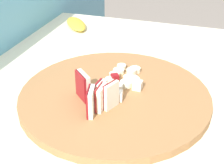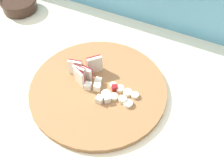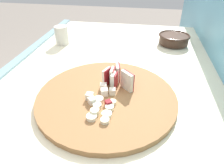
{
  "view_description": "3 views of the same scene",
  "coord_description": "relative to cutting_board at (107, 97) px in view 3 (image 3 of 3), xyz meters",
  "views": [
    {
      "loc": [
        -0.48,
        -0.16,
        1.29
      ],
      "look_at": [
        0.17,
        0.05,
        0.9
      ],
      "focal_mm": 51.09,
      "sensor_mm": 36.0,
      "label": 1
    },
    {
      "loc": [
        0.41,
        -0.47,
        1.61
      ],
      "look_at": [
        0.16,
        0.04,
        0.93
      ],
      "focal_mm": 45.7,
      "sensor_mm": 36.0,
      "label": 2
    },
    {
      "loc": [
        0.62,
        0.13,
        1.28
      ],
      "look_at": [
        0.09,
        0.04,
        0.93
      ],
      "focal_mm": 32.19,
      "sensor_mm": 36.0,
      "label": 3
    }
  ],
  "objects": [
    {
      "name": "apple_wedge_fan",
      "position": [
        -0.06,
        0.02,
        0.04
      ],
      "size": [
        0.1,
        0.11,
        0.06
      ],
      "color": "maroon",
      "rests_on": "cutting_board"
    },
    {
      "name": "cutting_board",
      "position": [
        0.0,
        0.0,
        0.0
      ],
      "size": [
        0.44,
        0.44,
        0.02
      ],
      "primitive_type": "cylinder",
      "color": "olive",
      "rests_on": "tiled_countertop"
    },
    {
      "name": "apple_dice_pile",
      "position": [
        0.01,
        -0.01,
        0.02
      ],
      "size": [
        0.1,
        0.09,
        0.02
      ],
      "color": "beige",
      "rests_on": "cutting_board"
    },
    {
      "name": "small_jar",
      "position": [
        -0.41,
        -0.31,
        0.04
      ],
      "size": [
        0.06,
        0.06,
        0.09
      ],
      "primitive_type": "cylinder",
      "color": "beige",
      "rests_on": "tiled_countertop"
    },
    {
      "name": "tiled_countertop",
      "position": [
        -0.12,
        -0.03,
        -0.45
      ],
      "size": [
        1.36,
        0.84,
        0.89
      ],
      "color": "beige",
      "rests_on": "ground"
    },
    {
      "name": "ceramic_bowl",
      "position": [
        -0.5,
        0.25,
        0.02
      ],
      "size": [
        0.15,
        0.15,
        0.05
      ],
      "color": "#382319",
      "rests_on": "tiled_countertop"
    },
    {
      "name": "banana_slice_rows",
      "position": [
        0.08,
        -0.0,
        0.02
      ],
      "size": [
        0.11,
        0.07,
        0.02
      ],
      "color": "#F4EAC6",
      "rests_on": "cutting_board"
    },
    {
      "name": "tile_backsplash",
      "position": [
        -0.12,
        0.42,
        -0.25
      ],
      "size": [
        2.4,
        0.04,
        1.27
      ],
      "primitive_type": "cube",
      "color": "#5BA3C1",
      "rests_on": "ground"
    }
  ]
}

